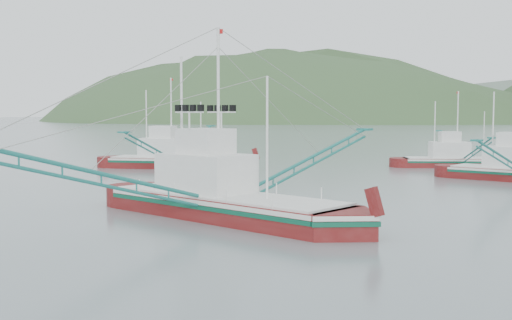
% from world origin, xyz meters
% --- Properties ---
extents(ground, '(1200.00, 1200.00, 0.00)m').
position_xyz_m(ground, '(0.00, 0.00, 0.00)').
color(ground, slate).
rests_on(ground, ground).
extents(main_boat, '(17.03, 29.33, 12.07)m').
position_xyz_m(main_boat, '(-0.22, 2.32, 2.24)').
color(main_boat, '#5D0E0E').
rests_on(main_boat, ground).
extents(bg_boat_far, '(12.98, 21.69, 9.27)m').
position_xyz_m(bg_boat_far, '(5.17, 44.89, 1.89)').
color(bg_boat_far, '#5D0E0E').
rests_on(bg_boat_far, ground).
extents(bg_boat_left, '(15.26, 26.17, 10.81)m').
position_xyz_m(bg_boat_left, '(-22.48, 28.34, 2.02)').
color(bg_boat_left, '#5D0E0E').
rests_on(bg_boat_left, ground).
extents(headland_left, '(448.00, 308.00, 210.00)m').
position_xyz_m(headland_left, '(-180.00, 360.00, 0.00)').
color(headland_left, '#314F29').
rests_on(headland_left, ground).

